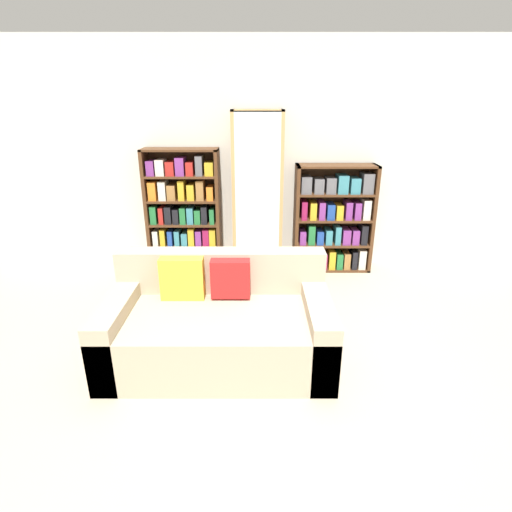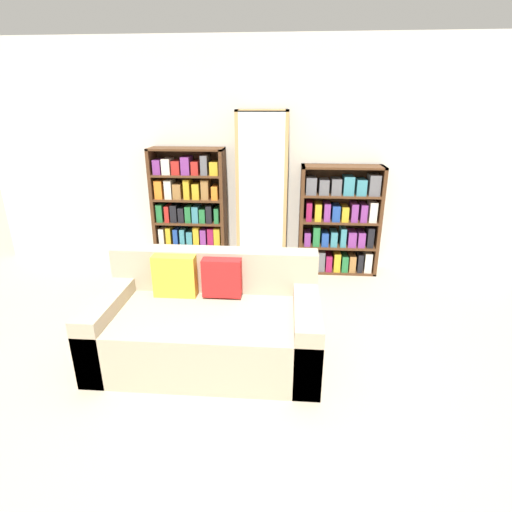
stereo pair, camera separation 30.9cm
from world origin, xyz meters
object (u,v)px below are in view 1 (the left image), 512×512
Objects in this scene: display_cabinet at (256,195)px; wine_bottle at (296,273)px; bookshelf_right at (332,221)px; couch at (217,325)px; bookshelf_left at (182,213)px.

display_cabinet is 1.05m from wine_bottle.
bookshelf_right reaches higher than wine_bottle.
couch reaches higher than wine_bottle.
bookshelf_left is 0.93m from display_cabinet.
bookshelf_left is (-0.58, 1.89, 0.43)m from couch.
wine_bottle is (0.79, 1.39, -0.14)m from couch.
display_cabinet is (0.90, -0.02, 0.23)m from bookshelf_left.
wine_bottle is at bearing -45.68° from display_cabinet.
bookshelf_right is at bearing 0.96° from display_cabinet.
bookshelf_left is at bearing 160.13° from wine_bottle.
couch is at bearing -119.56° from wine_bottle.
bookshelf_left is 4.23× the size of wine_bottle.
bookshelf_left reaches higher than couch.
bookshelf_left is 1.85m from bookshelf_right.
display_cabinet is at bearing 134.32° from wine_bottle.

